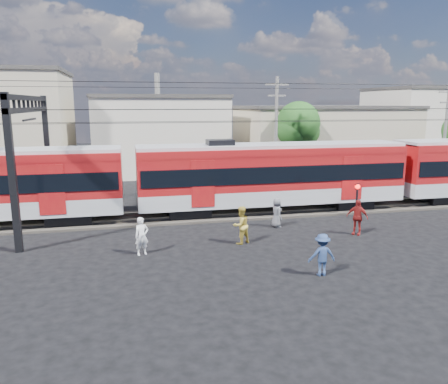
{
  "coord_description": "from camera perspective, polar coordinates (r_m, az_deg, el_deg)",
  "views": [
    {
      "loc": [
        -5.08,
        -16.69,
        6.53
      ],
      "look_at": [
        -0.26,
        5.0,
        2.01
      ],
      "focal_mm": 35.0,
      "sensor_mm": 36.0,
      "label": 1
    }
  ],
  "objects": [
    {
      "name": "rail_near",
      "position": [
        25.28,
        -0.52,
        -3.04
      ],
      "size": [
        70.0,
        0.12,
        0.12
      ],
      "primitive_type": "cube",
      "color": "#59544C",
      "rests_on": "track_bed"
    },
    {
      "name": "catenary",
      "position": [
        24.98,
        -20.9,
        7.56
      ],
      "size": [
        70.0,
        9.3,
        7.52
      ],
      "color": "black",
      "rests_on": "ground"
    },
    {
      "name": "pedestrian_b",
      "position": [
        20.61,
        2.23,
        -4.34
      ],
      "size": [
        1.08,
        0.99,
        1.81
      ],
      "primitive_type": "imported",
      "rotation": [
        0.0,
        0.0,
        3.57
      ],
      "color": "gold",
      "rests_on": "ground"
    },
    {
      "name": "utility_pole_mid",
      "position": [
        33.63,
        6.81,
        8.02
      ],
      "size": [
        1.8,
        0.24,
        8.5
      ],
      "color": "slate",
      "rests_on": "ground"
    },
    {
      "name": "building_midwest",
      "position": [
        43.89,
        -8.54,
        7.62
      ],
      "size": [
        12.24,
        12.24,
        7.3
      ],
      "color": "beige",
      "rests_on": "ground"
    },
    {
      "name": "crossing_signal",
      "position": [
        26.48,
        16.99,
        -0.23
      ],
      "size": [
        0.29,
        0.29,
        1.98
      ],
      "color": "black",
      "rests_on": "ground"
    },
    {
      "name": "pedestrian_a",
      "position": [
        19.47,
        -10.7,
        -5.68
      ],
      "size": [
        0.71,
        0.58,
        1.69
      ],
      "primitive_type": "imported",
      "rotation": [
        0.0,
        0.0,
        0.32
      ],
      "color": "white",
      "rests_on": "ground"
    },
    {
      "name": "pedestrian_e",
      "position": [
        23.53,
        6.88,
        -2.7
      ],
      "size": [
        0.63,
        0.85,
        1.58
      ],
      "primitive_type": "imported",
      "rotation": [
        0.0,
        0.0,
        1.75
      ],
      "color": "#54555A",
      "rests_on": "ground"
    },
    {
      "name": "tree_near",
      "position": [
        37.64,
        9.88,
        8.49
      ],
      "size": [
        3.82,
        3.64,
        6.72
      ],
      "color": "#382619",
      "rests_on": "ground"
    },
    {
      "name": "rail_far",
      "position": [
        26.71,
        -1.19,
        -2.25
      ],
      "size": [
        70.0,
        0.12,
        0.12
      ],
      "primitive_type": "cube",
      "color": "#59544C",
      "rests_on": "track_bed"
    },
    {
      "name": "pedestrian_c",
      "position": [
        17.32,
        12.68,
        -8.0
      ],
      "size": [
        1.11,
        0.68,
        1.66
      ],
      "primitive_type": "imported",
      "rotation": [
        0.0,
        0.0,
        3.08
      ],
      "color": "navy",
      "rests_on": "ground"
    },
    {
      "name": "pedestrian_d",
      "position": [
        23.0,
        17.0,
        -3.16
      ],
      "size": [
        1.08,
        1.04,
        1.81
      ],
      "primitive_type": "imported",
      "rotation": [
        0.0,
        0.0,
        -0.74
      ],
      "color": "maroon",
      "rests_on": "ground"
    },
    {
      "name": "building_mideast",
      "position": [
        45.07,
        12.67,
        6.93
      ],
      "size": [
        16.32,
        10.2,
        6.3
      ],
      "color": "#B6A98B",
      "rests_on": "ground"
    },
    {
      "name": "ground",
      "position": [
        18.63,
        4.18,
        -9.05
      ],
      "size": [
        120.0,
        120.0,
        0.0
      ],
      "primitive_type": "plane",
      "color": "black",
      "rests_on": "ground"
    },
    {
      "name": "utility_pole_east",
      "position": [
        39.7,
        26.92,
        7.02
      ],
      "size": [
        1.8,
        0.24,
        8.0
      ],
      "color": "slate",
      "rests_on": "ground"
    },
    {
      "name": "building_east",
      "position": [
        55.65,
        24.23,
        8.06
      ],
      "size": [
        10.2,
        10.2,
        8.3
      ],
      "color": "beige",
      "rests_on": "ground"
    },
    {
      "name": "track_bed",
      "position": [
        26.02,
        -0.86,
        -2.89
      ],
      "size": [
        70.0,
        3.4,
        0.12
      ],
      "primitive_type": "cube",
      "color": "#2D2823",
      "rests_on": "ground"
    },
    {
      "name": "commuter_train",
      "position": [
        26.49,
        6.73,
        2.46
      ],
      "size": [
        50.3,
        3.08,
        4.17
      ],
      "color": "black",
      "rests_on": "ground"
    }
  ]
}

